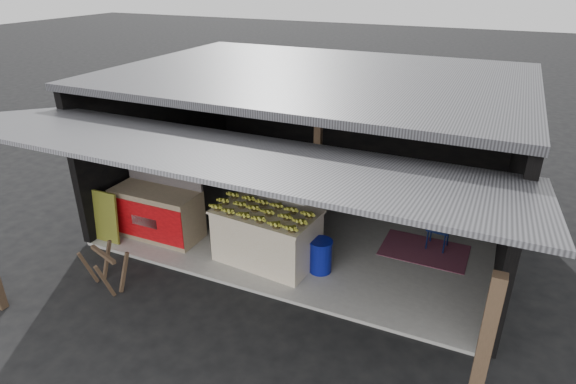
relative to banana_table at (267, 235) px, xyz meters
The scene contains 13 objects.
ground 1.05m from the banana_table, 77.28° to the right, with size 80.00×80.00×0.00m, color black.
concrete_slab 1.71m from the banana_table, 82.96° to the left, with size 7.00×5.00×0.06m, color gray.
shophouse 2.49m from the banana_table, 84.08° to the left, with size 7.40×7.29×3.02m.
banana_table is the anchor object (origin of this frame).
banana_pile 0.57m from the banana_table, 126.87° to the right, with size 1.59×0.95×0.19m, color gold, non-canonical shape.
white_crate 0.78m from the banana_table, 85.27° to the left, with size 0.96×0.69×1.01m.
neighbor_stall 2.25m from the banana_table, behind, with size 1.65×0.75×1.70m.
green_signboard 3.10m from the banana_table, 167.84° to the right, with size 0.65×0.04×0.98m, color black.
sawhorse 2.64m from the banana_table, 139.22° to the right, with size 0.74×0.73×0.65m.
water_barrel 0.99m from the banana_table, ahead, with size 0.37×0.37×0.55m, color navy.
plastic_chair 3.14m from the banana_table, 32.91° to the left, with size 0.41×0.41×0.81m.
magenta_rug 2.87m from the banana_table, 30.20° to the left, with size 1.50×1.00×0.01m, color maroon.
picture_frames 4.25m from the banana_table, 89.53° to the left, with size 1.62×0.04×0.46m.
Camera 1 is at (3.08, -5.44, 4.68)m, focal length 30.00 mm.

